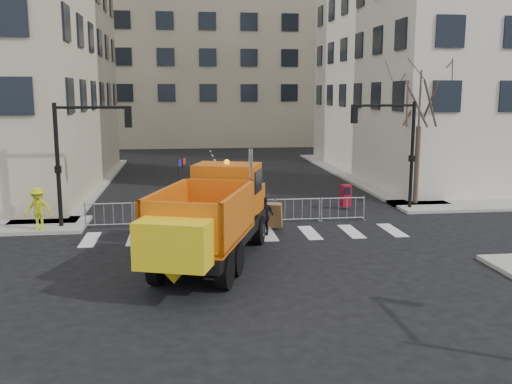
{
  "coord_description": "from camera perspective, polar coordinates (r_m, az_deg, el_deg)",
  "views": [
    {
      "loc": [
        -2.71,
        -17.31,
        5.81
      ],
      "look_at": [
        -0.17,
        2.5,
        2.32
      ],
      "focal_mm": 40.0,
      "sensor_mm": 36.0,
      "label": 1
    }
  ],
  "objects": [
    {
      "name": "ground",
      "position": [
        18.46,
        1.54,
        -8.43
      ],
      "size": [
        120.0,
        120.0,
        0.0
      ],
      "primitive_type": "plane",
      "color": "black",
      "rests_on": "ground"
    },
    {
      "name": "crowd_barriers",
      "position": [
        25.54,
        -2.74,
        -1.99
      ],
      "size": [
        12.6,
        0.6,
        1.1
      ],
      "primitive_type": null,
      "color": "#9EA0A5",
      "rests_on": "ground"
    },
    {
      "name": "worker",
      "position": [
        25.31,
        -20.95,
        -1.58
      ],
      "size": [
        1.22,
        0.77,
        1.82
      ],
      "primitive_type": "imported",
      "rotation": [
        0.0,
        0.0,
        -0.08
      ],
      "color": "#BCC517",
      "rests_on": "sidewalk_back"
    },
    {
      "name": "cop_a",
      "position": [
        23.83,
        -3.5,
        -2.13
      ],
      "size": [
        0.74,
        0.66,
        1.69
      ],
      "primitive_type": "imported",
      "rotation": [
        0.0,
        0.0,
        3.67
      ],
      "color": "black",
      "rests_on": "ground"
    },
    {
      "name": "traffic_light_right",
      "position": [
        29.23,
        15.33,
        3.45
      ],
      "size": [
        0.18,
        0.18,
        5.4
      ],
      "primitive_type": "cylinder",
      "color": "black",
      "rests_on": "ground"
    },
    {
      "name": "sidewalk_back",
      "position": [
        26.58,
        -1.28,
        -2.55
      ],
      "size": [
        64.0,
        5.0,
        0.15
      ],
      "primitive_type": "cube",
      "color": "gray",
      "rests_on": "ground"
    },
    {
      "name": "building_far",
      "position": [
        69.64,
        -5.22,
        14.96
      ],
      "size": [
        30.0,
        18.0,
        24.0
      ],
      "primitive_type": "cube",
      "color": "tan",
      "rests_on": "ground"
    },
    {
      "name": "traffic_light_left",
      "position": [
        25.56,
        -19.2,
        2.37
      ],
      "size": [
        0.18,
        0.18,
        5.4
      ],
      "primitive_type": "cylinder",
      "color": "black",
      "rests_on": "ground"
    },
    {
      "name": "cop_c",
      "position": [
        23.33,
        0.88,
        -2.45
      ],
      "size": [
        1.0,
        0.91,
        1.63
      ],
      "primitive_type": "imported",
      "rotation": [
        0.0,
        0.0,
        3.82
      ],
      "color": "black",
      "rests_on": "ground"
    },
    {
      "name": "street_tree",
      "position": [
        30.33,
        15.92,
        5.64
      ],
      "size": [
        3.0,
        3.0,
        7.5
      ],
      "primitive_type": null,
      "color": "#382B21",
      "rests_on": "ground"
    },
    {
      "name": "cop_b",
      "position": [
        24.83,
        -4.38,
        -1.5
      ],
      "size": [
        1.0,
        0.85,
        1.82
      ],
      "primitive_type": "imported",
      "rotation": [
        0.0,
        0.0,
        2.95
      ],
      "color": "black",
      "rests_on": "ground"
    },
    {
      "name": "newspaper_box",
      "position": [
        29.05,
        8.97,
        -0.35
      ],
      "size": [
        0.51,
        0.47,
        1.1
      ],
      "primitive_type": "cube",
      "rotation": [
        0.0,
        0.0,
        0.16
      ],
      "color": "maroon",
      "rests_on": "sidewalk_back"
    },
    {
      "name": "plow_truck",
      "position": [
        19.39,
        -4.45,
        -2.31
      ],
      "size": [
        5.65,
        10.26,
        3.86
      ],
      "rotation": [
        0.0,
        0.0,
        1.25
      ],
      "color": "black",
      "rests_on": "ground"
    }
  ]
}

